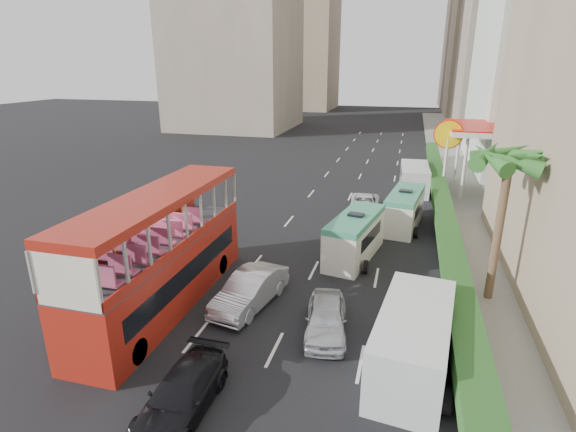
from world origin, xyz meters
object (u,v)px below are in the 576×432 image
(car_black, at_px, (183,411))
(panel_van_far, at_px, (414,179))
(car_silver_lane_a, at_px, (250,305))
(minibus_far, at_px, (404,210))
(minibus_near, at_px, (355,237))
(double_decker_bus, at_px, (162,251))
(van_asset, at_px, (364,212))
(panel_van_near, at_px, (413,341))
(shell_station, at_px, (487,160))
(palm_tree, at_px, (498,230))
(car_silver_lane_b, at_px, (326,333))

(car_black, bearing_deg, panel_van_far, 76.30)
(car_silver_lane_a, height_order, minibus_far, minibus_far)
(minibus_far, bearing_deg, minibus_near, -105.55)
(double_decker_bus, xyz_separation_m, car_black, (3.78, -5.71, -2.53))
(van_asset, xyz_separation_m, panel_van_near, (3.42, -17.08, 1.14))
(panel_van_far, bearing_deg, double_decker_bus, -117.80)
(car_black, relative_size, minibus_near, 0.78)
(car_silver_lane_a, xyz_separation_m, van_asset, (3.46, 14.40, 0.00))
(panel_van_far, bearing_deg, minibus_near, -104.08)
(shell_station, bearing_deg, minibus_near, -118.59)
(car_silver_lane_a, distance_m, car_black, 6.54)
(panel_van_near, distance_m, panel_van_far, 23.81)
(panel_van_far, xyz_separation_m, palm_tree, (3.34, -17.97, 2.30))
(double_decker_bus, xyz_separation_m, shell_station, (16.00, 23.00, 0.22))
(car_silver_lane_a, bearing_deg, double_decker_bus, -156.06)
(car_black, height_order, panel_van_near, panel_van_near)
(car_silver_lane_a, height_order, van_asset, car_silver_lane_a)
(panel_van_near, bearing_deg, van_asset, 108.16)
(van_asset, height_order, minibus_far, minibus_far)
(car_black, distance_m, panel_van_far, 28.49)
(palm_tree, height_order, shell_station, palm_tree)
(car_black, distance_m, minibus_far, 19.61)
(car_silver_lane_a, bearing_deg, palm_tree, 28.37)
(car_silver_lane_b, bearing_deg, panel_van_near, -32.28)
(palm_tree, bearing_deg, minibus_far, 113.81)
(minibus_far, bearing_deg, car_silver_lane_a, -109.35)
(palm_tree, distance_m, shell_station, 19.14)
(car_silver_lane_b, relative_size, palm_tree, 0.62)
(car_silver_lane_b, distance_m, minibus_far, 13.62)
(van_asset, bearing_deg, minibus_far, -42.79)
(car_silver_lane_a, distance_m, car_silver_lane_b, 3.81)
(minibus_near, bearing_deg, car_silver_lane_b, -80.27)
(double_decker_bus, height_order, palm_tree, palm_tree)
(van_asset, bearing_deg, shell_station, 38.29)
(car_black, bearing_deg, panel_van_near, 29.76)
(car_black, bearing_deg, shell_station, 66.81)
(double_decker_bus, height_order, panel_van_near, double_decker_bus)
(panel_van_far, relative_size, shell_station, 0.68)
(minibus_near, distance_m, panel_van_far, 15.08)
(double_decker_bus, bearing_deg, shell_station, 55.18)
(car_silver_lane_b, relative_size, panel_van_near, 0.69)
(car_black, bearing_deg, double_decker_bus, 123.40)
(palm_tree, bearing_deg, car_silver_lane_a, -162.69)
(panel_van_near, bearing_deg, double_decker_bus, 176.89)
(double_decker_bus, distance_m, panel_van_near, 10.76)
(car_silver_lane_a, relative_size, car_silver_lane_b, 1.16)
(car_silver_lane_b, bearing_deg, minibus_near, 80.23)
(double_decker_bus, height_order, shell_station, shell_station)
(minibus_far, relative_size, panel_van_far, 0.98)
(car_black, bearing_deg, car_silver_lane_b, 56.76)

